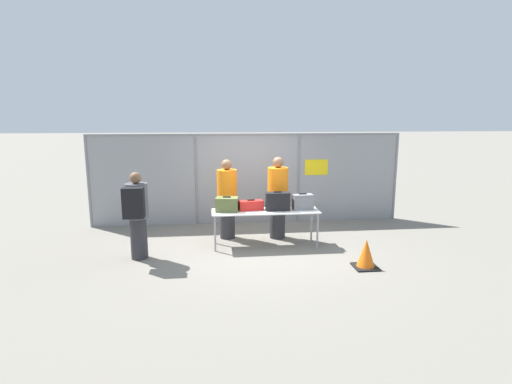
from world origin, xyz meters
TOP-DOWN VIEW (x-y plane):
  - ground_plane at (0.00, 0.00)m, footprint 120.00×120.00m
  - fence_section at (0.01, 1.86)m, footprint 7.88×0.07m
  - inspection_table at (0.19, -0.05)m, footprint 2.24×0.63m
  - suitcase_olive at (-0.61, -0.01)m, footprint 0.50×0.37m
  - suitcase_red at (-0.10, 0.03)m, footprint 0.53×0.26m
  - suitcase_black at (0.45, -0.05)m, footprint 0.50×0.24m
  - suitcase_grey at (0.99, -0.02)m, footprint 0.43×0.26m
  - traveler_hooded at (-2.33, -0.60)m, footprint 0.42×0.65m
  - security_worker_near at (0.54, 0.49)m, footprint 0.45×0.45m
  - security_worker_far at (-0.59, 0.60)m, footprint 0.44×0.44m
  - utility_trailer at (1.83, 4.14)m, footprint 3.49×2.00m
  - traffic_cone at (1.84, -1.50)m, footprint 0.43×0.43m

SIDE VIEW (x-z plane):
  - ground_plane at x=0.00m, z-range 0.00..0.00m
  - traffic_cone at x=1.84m, z-range -0.02..0.52m
  - utility_trailer at x=1.83m, z-range 0.05..0.82m
  - inspection_table at x=0.19m, z-range 0.32..1.09m
  - suitcase_red at x=-0.10m, z-range 0.75..0.98m
  - suitcase_olive at x=-0.61m, z-range 0.75..1.07m
  - security_worker_far at x=-0.59m, z-range 0.03..1.81m
  - suitcase_grey at x=0.99m, z-range 0.75..1.10m
  - traveler_hooded at x=-2.33m, z-range 0.08..1.77m
  - security_worker_near at x=0.54m, z-range 0.03..1.86m
  - suitcase_black at x=0.45m, z-range 0.75..1.16m
  - fence_section at x=0.01m, z-range 0.05..2.34m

